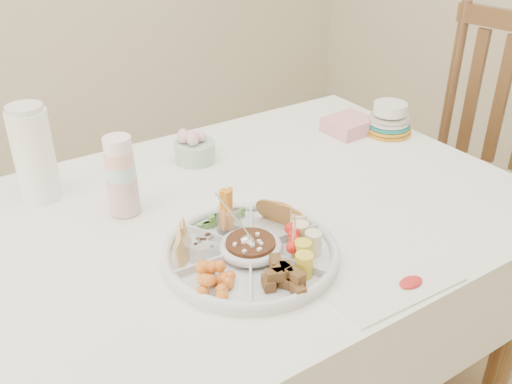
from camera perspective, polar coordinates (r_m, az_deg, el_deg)
dining_table at (r=1.65m, az=-2.12°, el=-13.23°), size 1.52×1.02×0.76m
chair at (r=2.13m, az=19.69°, el=1.35°), size 0.53×0.53×1.11m
party_tray at (r=1.24m, az=-0.55°, el=-5.80°), size 0.40×0.40×0.04m
bean_dip at (r=1.24m, az=-0.55°, el=-5.52°), size 0.11×0.11×0.04m
tortillas at (r=1.33m, az=2.29°, el=-2.22°), size 0.12×0.12×0.07m
carrot_cucumber at (r=1.32m, az=-3.36°, el=-1.48°), size 0.12×0.12×0.10m
pita_raisins at (r=1.24m, az=-6.60°, el=-4.96°), size 0.12×0.12×0.06m
cherries at (r=1.15m, az=-3.86°, el=-8.50°), size 0.12×0.12×0.05m
granola_chunks at (r=1.15m, az=2.71°, el=-8.49°), size 0.10×0.10×0.04m
banana_tomato at (r=1.23m, az=5.54°, el=-4.37°), size 0.13×0.13×0.10m
cup_stack at (r=1.40m, az=-13.34°, el=1.67°), size 0.08×0.08×0.21m
thermos at (r=1.52m, az=-21.36°, el=3.68°), size 0.13×0.13×0.26m
flower_bowl at (r=1.66m, az=-6.15°, el=4.51°), size 0.14×0.14×0.09m
napkin_stack at (r=1.87m, az=9.27°, el=6.60°), size 0.15×0.13×0.05m
plate_stack at (r=1.88m, az=13.15°, el=7.12°), size 0.19×0.19×0.10m
placemat at (r=1.20m, az=14.20°, el=-9.47°), size 0.29×0.10×0.01m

